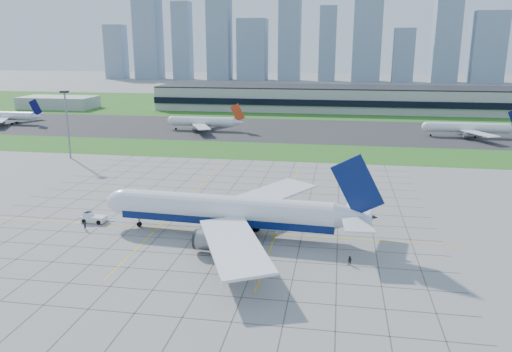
{
  "coord_description": "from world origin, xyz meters",
  "views": [
    {
      "loc": [
        31.21,
        -107.83,
        41.72
      ],
      "look_at": [
        9.32,
        23.18,
        7.0
      ],
      "focal_mm": 35.0,
      "sensor_mm": 36.0,
      "label": 1
    }
  ],
  "objects_px": {
    "light_mast": "(67,116)",
    "distant_jet_0": "(11,116)",
    "distant_jet_2": "(469,128)",
    "pushback_tug": "(93,218)",
    "distant_jet_1": "(204,122)",
    "airliner": "(229,211)",
    "crew_near": "(85,226)",
    "crew_far": "(350,261)"
  },
  "relations": [
    {
      "from": "distant_jet_0",
      "to": "distant_jet_1",
      "type": "relative_size",
      "value": 1.0
    },
    {
      "from": "distant_jet_0",
      "to": "light_mast",
      "type": "bearing_deg",
      "value": -44.04
    },
    {
      "from": "crew_near",
      "to": "distant_jet_1",
      "type": "relative_size",
      "value": 0.05
    },
    {
      "from": "light_mast",
      "to": "crew_far",
      "type": "height_order",
      "value": "light_mast"
    },
    {
      "from": "distant_jet_1",
      "to": "crew_near",
      "type": "bearing_deg",
      "value": -85.95
    },
    {
      "from": "pushback_tug",
      "to": "distant_jet_0",
      "type": "height_order",
      "value": "distant_jet_0"
    },
    {
      "from": "distant_jet_1",
      "to": "airliner",
      "type": "bearing_deg",
      "value": -72.54
    },
    {
      "from": "light_mast",
      "to": "distant_jet_0",
      "type": "relative_size",
      "value": 0.6
    },
    {
      "from": "crew_far",
      "to": "distant_jet_0",
      "type": "relative_size",
      "value": 0.04
    },
    {
      "from": "distant_jet_0",
      "to": "distant_jet_1",
      "type": "height_order",
      "value": "same"
    },
    {
      "from": "light_mast",
      "to": "distant_jet_2",
      "type": "distance_m",
      "value": 177.84
    },
    {
      "from": "crew_far",
      "to": "distant_jet_0",
      "type": "height_order",
      "value": "distant_jet_0"
    },
    {
      "from": "crew_near",
      "to": "distant_jet_2",
      "type": "distance_m",
      "value": 186.35
    },
    {
      "from": "crew_near",
      "to": "distant_jet_1",
      "type": "distance_m",
      "value": 142.77
    },
    {
      "from": "distant_jet_2",
      "to": "crew_near",
      "type": "bearing_deg",
      "value": -129.34
    },
    {
      "from": "distant_jet_2",
      "to": "distant_jet_1",
      "type": "bearing_deg",
      "value": -179.23
    },
    {
      "from": "distant_jet_2",
      "to": "airliner",
      "type": "bearing_deg",
      "value": -120.81
    },
    {
      "from": "airliner",
      "to": "crew_near",
      "type": "bearing_deg",
      "value": -171.79
    },
    {
      "from": "light_mast",
      "to": "pushback_tug",
      "type": "height_order",
      "value": "light_mast"
    },
    {
      "from": "distant_jet_2",
      "to": "pushback_tug",
      "type": "bearing_deg",
      "value": -130.56
    },
    {
      "from": "crew_far",
      "to": "distant_jet_1",
      "type": "bearing_deg",
      "value": 144.79
    },
    {
      "from": "crew_near",
      "to": "distant_jet_2",
      "type": "height_order",
      "value": "distant_jet_2"
    },
    {
      "from": "light_mast",
      "to": "crew_near",
      "type": "relative_size",
      "value": 13.17
    },
    {
      "from": "light_mast",
      "to": "distant_jet_0",
      "type": "distance_m",
      "value": 107.76
    },
    {
      "from": "airliner",
      "to": "crew_near",
      "type": "distance_m",
      "value": 34.24
    },
    {
      "from": "crew_far",
      "to": "distant_jet_1",
      "type": "xyz_separation_m",
      "value": [
        -70.9,
        152.04,
        3.53
      ]
    },
    {
      "from": "airliner",
      "to": "distant_jet_2",
      "type": "xyz_separation_m",
      "value": [
        84.28,
        141.3,
        -1.02
      ]
    },
    {
      "from": "pushback_tug",
      "to": "distant_jet_0",
      "type": "relative_size",
      "value": 0.2
    },
    {
      "from": "crew_far",
      "to": "distant_jet_1",
      "type": "distance_m",
      "value": 167.79
    },
    {
      "from": "light_mast",
      "to": "distant_jet_2",
      "type": "height_order",
      "value": "light_mast"
    },
    {
      "from": "light_mast",
      "to": "pushback_tug",
      "type": "xyz_separation_m",
      "value": [
        42.93,
        -65.87,
        -15.11
      ]
    },
    {
      "from": "crew_far",
      "to": "pushback_tug",
      "type": "bearing_deg",
      "value": -163.85
    },
    {
      "from": "crew_near",
      "to": "distant_jet_2",
      "type": "bearing_deg",
      "value": -19.83
    },
    {
      "from": "crew_near",
      "to": "crew_far",
      "type": "distance_m",
      "value": 61.59
    },
    {
      "from": "airliner",
      "to": "pushback_tug",
      "type": "distance_m",
      "value": 34.92
    },
    {
      "from": "airliner",
      "to": "crew_near",
      "type": "relative_size",
      "value": 33.31
    },
    {
      "from": "distant_jet_0",
      "to": "distant_jet_2",
      "type": "relative_size",
      "value": 1.0
    },
    {
      "from": "pushback_tug",
      "to": "crew_far",
      "type": "distance_m",
      "value": 63.34
    },
    {
      "from": "light_mast",
      "to": "distant_jet_0",
      "type": "bearing_deg",
      "value": 135.96
    },
    {
      "from": "airliner",
      "to": "crew_near",
      "type": "height_order",
      "value": "airliner"
    },
    {
      "from": "light_mast",
      "to": "pushback_tug",
      "type": "bearing_deg",
      "value": -56.91
    },
    {
      "from": "crew_far",
      "to": "distant_jet_2",
      "type": "xyz_separation_m",
      "value": [
        57.28,
        153.77,
        3.53
      ]
    }
  ]
}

